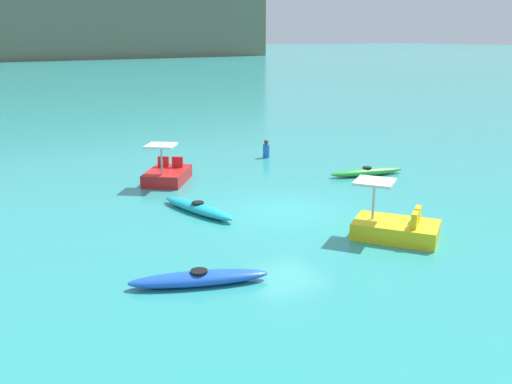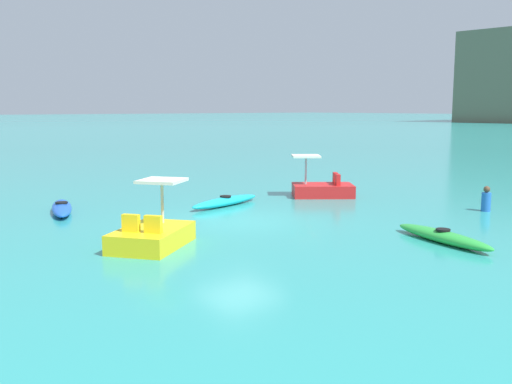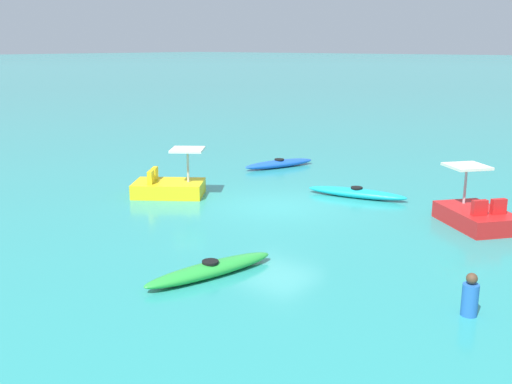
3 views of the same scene
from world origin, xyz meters
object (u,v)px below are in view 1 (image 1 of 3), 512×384
at_px(kayak_blue, 199,278).
at_px(kayak_cyan, 198,208).
at_px(pedal_boat_red, 167,174).
at_px(kayak_green, 367,172).
at_px(pedal_boat_yellow, 395,227).
at_px(person_near_shore, 266,150).

relative_size(kayak_blue, kayak_cyan, 0.95).
distance_m(kayak_cyan, pedal_boat_red, 4.41).
bearing_deg(kayak_blue, kayak_green, 29.77).
xyz_separation_m(kayak_green, pedal_boat_red, (-7.71, 3.34, 0.17)).
xyz_separation_m(kayak_green, kayak_blue, (-10.82, -6.19, 0.00)).
height_order(kayak_green, pedal_boat_red, pedal_boat_red).
distance_m(kayak_green, kayak_blue, 12.46).
bearing_deg(kayak_cyan, pedal_boat_yellow, -53.16).
bearing_deg(kayak_green, kayak_blue, -150.23).
xyz_separation_m(pedal_boat_red, person_near_shore, (5.97, 1.96, 0.05)).
bearing_deg(pedal_boat_yellow, kayak_blue, 179.61).
bearing_deg(pedal_boat_red, kayak_cyan, -99.03).
distance_m(kayak_blue, person_near_shore, 14.65).
relative_size(kayak_cyan, pedal_boat_red, 1.26).
xyz_separation_m(pedal_boat_yellow, person_near_shore, (2.75, 11.54, 0.05)).
bearing_deg(kayak_blue, person_near_shore, 51.68).
distance_m(kayak_green, pedal_boat_yellow, 7.68).
relative_size(kayak_green, pedal_boat_yellow, 1.21).
relative_size(pedal_boat_red, pedal_boat_yellow, 1.00).
xyz_separation_m(kayak_green, person_near_shore, (-1.73, 5.31, 0.22)).
relative_size(pedal_boat_yellow, person_near_shore, 3.21).
xyz_separation_m(kayak_green, kayak_cyan, (-8.40, -1.01, 0.00)).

